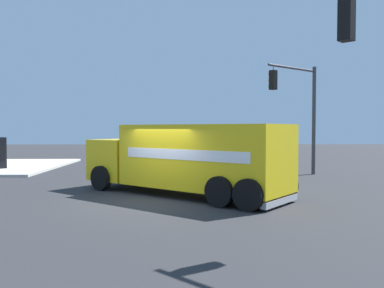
# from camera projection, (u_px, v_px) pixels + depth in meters

# --- Properties ---
(ground_plane) EXTENTS (100.00, 100.00, 0.00)m
(ground_plane) POSITION_uv_depth(u_px,v_px,m) (154.00, 201.00, 14.01)
(ground_plane) COLOR #2B2B2D
(delivery_truck) EXTENTS (7.22, 8.10, 2.66)m
(delivery_truck) POSITION_uv_depth(u_px,v_px,m) (187.00, 158.00, 15.25)
(delivery_truck) COLOR yellow
(delivery_truck) RESTS_ON ground
(traffic_light_primary) EXTENTS (2.48, 3.14, 5.87)m
(traffic_light_primary) POSITION_uv_depth(u_px,v_px,m) (300.00, 103.00, 21.33)
(traffic_light_primary) COLOR #38383D
(traffic_light_primary) RESTS_ON ground
(pickup_maroon) EXTENTS (2.39, 5.26, 1.38)m
(pickup_maroon) POSITION_uv_depth(u_px,v_px,m) (207.00, 161.00, 22.55)
(pickup_maroon) COLOR maroon
(pickup_maroon) RESTS_ON ground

